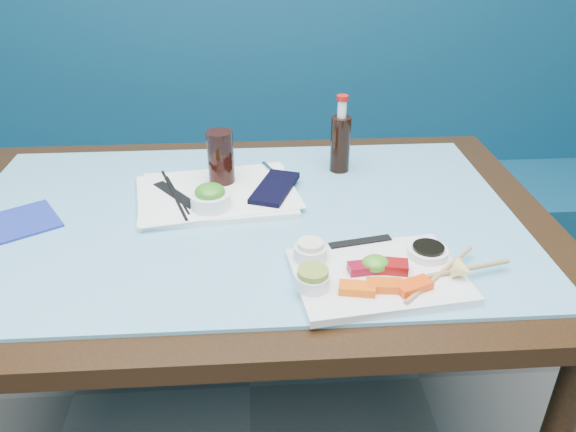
{
  "coord_description": "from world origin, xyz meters",
  "views": [
    {
      "loc": [
        0.04,
        0.36,
        1.37
      ],
      "look_at": [
        0.1,
        1.36,
        0.8
      ],
      "focal_mm": 35.0,
      "sensor_mm": 36.0,
      "label": 1
    }
  ],
  "objects": [
    {
      "name": "booth_bench",
      "position": [
        0.0,
        2.29,
        0.37
      ],
      "size": [
        3.0,
        0.56,
        1.17
      ],
      "color": "navy",
      "rests_on": "ground"
    },
    {
      "name": "dining_table",
      "position": [
        0.0,
        1.45,
        0.67
      ],
      "size": [
        1.4,
        0.9,
        0.75
      ],
      "color": "black",
      "rests_on": "ground"
    },
    {
      "name": "glass_top",
      "position": [
        0.0,
        1.45,
        0.75
      ],
      "size": [
        1.22,
        0.76,
        0.01
      ],
      "primitive_type": "cube",
      "color": "#67AECE",
      "rests_on": "dining_table"
    },
    {
      "name": "sashimi_plate",
      "position": [
        0.26,
        1.19,
        0.77
      ],
      "size": [
        0.33,
        0.26,
        0.02
      ],
      "primitive_type": "cube",
      "rotation": [
        0.0,
        0.0,
        0.13
      ],
      "color": "white",
      "rests_on": "glass_top"
    },
    {
      "name": "salmon_left",
      "position": [
        0.21,
        1.13,
        0.78
      ],
      "size": [
        0.07,
        0.04,
        0.02
      ],
      "primitive_type": "cube",
      "rotation": [
        0.0,
        0.0,
        -0.2
      ],
      "color": "#FF5B0A",
      "rests_on": "sashimi_plate"
    },
    {
      "name": "salmon_mid",
      "position": [
        0.26,
        1.14,
        0.78
      ],
      "size": [
        0.07,
        0.04,
        0.02
      ],
      "primitive_type": "cube",
      "rotation": [
        0.0,
        0.0,
        -0.11
      ],
      "color": "#F24E09",
      "rests_on": "sashimi_plate"
    },
    {
      "name": "salmon_right",
      "position": [
        0.31,
        1.13,
        0.78
      ],
      "size": [
        0.07,
        0.05,
        0.02
      ],
      "primitive_type": "cube",
      "rotation": [
        0.0,
        0.0,
        0.4
      ],
      "color": "#FF440A",
      "rests_on": "sashimi_plate"
    },
    {
      "name": "tuna_left",
      "position": [
        0.23,
        1.19,
        0.78
      ],
      "size": [
        0.05,
        0.04,
        0.02
      ],
      "primitive_type": "cube",
      "rotation": [
        0.0,
        0.0,
        0.11
      ],
      "color": "maroon",
      "rests_on": "sashimi_plate"
    },
    {
      "name": "tuna_right",
      "position": [
        0.28,
        1.19,
        0.78
      ],
      "size": [
        0.06,
        0.05,
        0.02
      ],
      "primitive_type": "cube",
      "rotation": [
        0.0,
        0.0,
        -0.21
      ],
      "color": "maroon",
      "rests_on": "sashimi_plate"
    },
    {
      "name": "seaweed_garnish",
      "position": [
        0.25,
        1.2,
        0.79
      ],
      "size": [
        0.06,
        0.05,
        0.03
      ],
      "primitive_type": "ellipsoid",
      "rotation": [
        0.0,
        0.0,
        0.13
      ],
      "color": "#449221",
      "rests_on": "sashimi_plate"
    },
    {
      "name": "ramekin_wasabi",
      "position": [
        0.13,
        1.15,
        0.79
      ],
      "size": [
        0.08,
        0.08,
        0.03
      ],
      "primitive_type": "cylinder",
      "rotation": [
        0.0,
        0.0,
        0.39
      ],
      "color": "white",
      "rests_on": "sashimi_plate"
    },
    {
      "name": "wasabi_fill",
      "position": [
        0.13,
        1.15,
        0.8
      ],
      "size": [
        0.07,
        0.07,
        0.01
      ],
      "primitive_type": "cylinder",
      "rotation": [
        0.0,
        0.0,
        0.33
      ],
      "color": "olive",
      "rests_on": "ramekin_wasabi"
    },
    {
      "name": "ramekin_ginger",
      "position": [
        0.14,
        1.24,
        0.79
      ],
      "size": [
        0.07,
        0.07,
        0.03
      ],
      "primitive_type": "cylinder",
      "rotation": [
        0.0,
        0.0,
        0.2
      ],
      "color": "silver",
      "rests_on": "sashimi_plate"
    },
    {
      "name": "ginger_fill",
      "position": [
        0.14,
        1.24,
        0.81
      ],
      "size": [
        0.05,
        0.05,
        0.01
      ],
      "primitive_type": "cylinder",
      "rotation": [
        0.0,
        0.0,
        0.04
      ],
      "color": "#F0E1C5",
      "rests_on": "ramekin_ginger"
    },
    {
      "name": "soy_dish",
      "position": [
        0.36,
        1.24,
        0.78
      ],
      "size": [
        0.1,
        0.1,
        0.02
      ],
      "primitive_type": "cylinder",
      "rotation": [
        0.0,
        0.0,
        -0.35
      ],
      "color": "white",
      "rests_on": "sashimi_plate"
    },
    {
      "name": "soy_fill",
      "position": [
        0.36,
        1.24,
        0.79
      ],
      "size": [
        0.06,
        0.06,
        0.01
      ],
      "primitive_type": "cylinder",
      "rotation": [
        0.0,
        0.0,
        -0.05
      ],
      "color": "black",
      "rests_on": "soy_dish"
    },
    {
      "name": "lemon_wedge",
      "position": [
        0.4,
        1.16,
        0.79
      ],
      "size": [
        0.05,
        0.05,
        0.04
      ],
      "primitive_type": "cone",
      "rotation": [
        1.57,
        0.0,
        0.83
      ],
      "color": "#FFE778",
      "rests_on": "sashimi_plate"
    },
    {
      "name": "chopstick_sleeve",
      "position": [
        0.24,
        1.29,
        0.78
      ],
      "size": [
        0.13,
        0.04,
        0.0
      ],
      "primitive_type": "cube",
      "rotation": [
        0.0,
        0.0,
        0.19
      ],
      "color": "black",
      "rests_on": "sashimi_plate"
    },
    {
      "name": "wooden_chopstick_a",
      "position": [
        0.37,
        1.17,
        0.78
      ],
      "size": [
        0.17,
        0.17,
        0.01
      ],
      "primitive_type": "cylinder",
      "rotation": [
        1.57,
        0.0,
        -0.81
      ],
      "color": "tan",
      "rests_on": "sashimi_plate"
    },
    {
      "name": "wooden_chopstick_b",
      "position": [
        0.38,
        1.17,
        0.78
      ],
      "size": [
        0.26,
        0.07,
        0.01
      ],
      "primitive_type": "cylinder",
      "rotation": [
        1.57,
        0.0,
        -1.34
      ],
      "color": "#A27E4C",
      "rests_on": "sashimi_plate"
    },
    {
      "name": "serving_tray",
      "position": [
        -0.05,
        1.54,
        0.76
      ],
      "size": [
        0.37,
        0.3,
        0.01
      ],
      "primitive_type": "cube",
      "rotation": [
        0.0,
        0.0,
        0.1
      ],
      "color": "white",
      "rests_on": "glass_top"
    },
    {
      "name": "paper_placemat",
      "position": [
        -0.05,
        1.54,
        0.77
      ],
      "size": [
        0.4,
        0.32,
        0.0
      ],
      "primitive_type": "cube",
      "rotation": [
        0.0,
        0.0,
        0.18
      ],
      "color": "white",
      "rests_on": "serving_tray"
    },
    {
      "name": "seaweed_bowl",
      "position": [
        -0.06,
        1.46,
        0.79
      ],
      "size": [
        0.11,
        0.11,
        0.04
      ],
      "primitive_type": "cylinder",
      "rotation": [
        0.0,
        0.0,
        -0.25
      ],
      "color": "white",
      "rests_on": "serving_tray"
    },
    {
      "name": "seaweed_salad",
      "position": [
        -0.06,
        1.46,
        0.81
      ],
      "size": [
        0.09,
        0.09,
        0.03
      ],
      "primitive_type": "ellipsoid",
      "rotation": [
        0.0,
        0.0,
        0.38
      ],
      "color": "#32841E",
      "rests_on": "seaweed_bowl"
    },
    {
      "name": "cola_glass",
      "position": [
        -0.04,
        1.59,
        0.84
      ],
      "size": [
        0.08,
        0.08,
        0.13
      ],
      "primitive_type": "cylinder",
      "rotation": [
        0.0,
        0.0,
        -0.28
      ],
      "color": "black",
      "rests_on": "serving_tray"
    },
    {
      "name": "navy_pouch",
      "position": [
        0.08,
        1.54,
        0.78
      ],
      "size": [
        0.13,
        0.19,
        0.01
      ],
      "primitive_type": "cube",
      "rotation": [
        0.0,
        0.0,
        -0.36
      ],
      "color": "black",
      "rests_on": "serving_tray"
    },
    {
      "name": "fork",
      "position": [
        0.08,
        1.64,
        0.78
      ],
      "size": [
        0.04,
        0.09,
        0.01
      ],
      "primitive_type": "cylinder",
      "rotation": [
        1.57,
        0.0,
        0.38
      ],
      "color": "white",
      "rests_on": "serving_tray"
    },
    {
      "name": "black_chopstick_a",
      "position": [
        -0.15,
        1.53,
        0.77
      ],
      "size": [
        0.09,
        0.25,
        0.01
      ],
      "primitive_type": "cylinder",
      "rotation": [
        1.57,
        0.0,
        0.32
      ],
      "color": "black",
      "rests_on": "serving_tray"
    },
    {
      "name": "black_chopstick_b",
      "position": [
        -0.14,
        1.53,
        0.77
      ],
      "size": [
        0.08,
        0.19,
        0.01
      ],
      "primitive_type": "cylinder",
      "rotation": [
        1.57,
        0.0,
        0.35
      ],
      "color": "black",
      "rests_on": "serving_tray"
    },
    {
      "name": "tray_sleeve",
      "position": [
        -0.15,
        1.53,
        0.77
      ],
      "size": [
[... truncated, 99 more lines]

